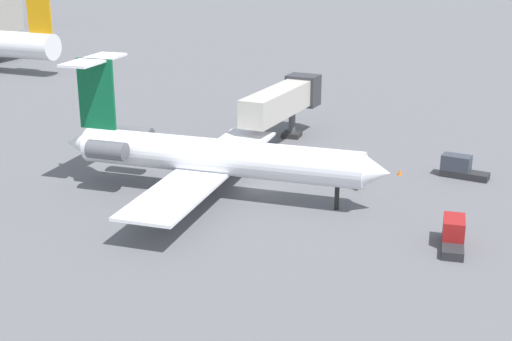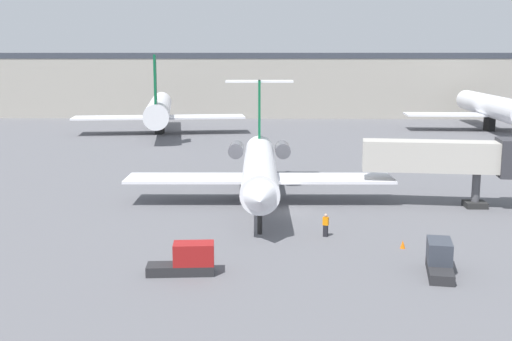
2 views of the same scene
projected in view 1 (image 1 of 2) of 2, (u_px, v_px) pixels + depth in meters
name	position (u px, v px, depth m)	size (l,w,h in m)	color
ground_plane	(253.00, 190.00, 58.00)	(400.00, 400.00, 0.10)	#5B5B60
regional_jet	(209.00, 155.00, 55.84)	(23.69, 27.19, 10.46)	white
jet_bridge	(285.00, 100.00, 70.24)	(13.95, 4.54, 5.98)	#B7B2A8
ground_crew_marshaller	(357.00, 180.00, 57.68)	(0.47, 0.40, 1.69)	black
baggage_tug_lead	(460.00, 168.00, 60.81)	(2.08, 4.18, 1.90)	#262628
baggage_tug_trailing	(453.00, 235.00, 47.17)	(4.09, 1.69, 1.90)	#262628
traffic_cone_near	(400.00, 172.00, 61.48)	(0.36, 0.36, 0.55)	orange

